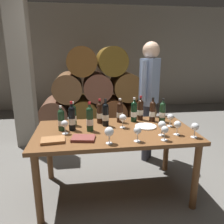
# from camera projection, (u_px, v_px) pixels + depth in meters

# --- Properties ---
(ground_plane) EXTENTS (14.00, 14.00, 0.00)m
(ground_plane) POSITION_uv_depth(u_px,v_px,m) (114.00, 191.00, 2.57)
(ground_plane) COLOR #66635E
(cellar_back_wall) EXTENTS (10.00, 0.24, 2.80)m
(cellar_back_wall) POSITION_uv_depth(u_px,v_px,m) (93.00, 58.00, 6.20)
(cellar_back_wall) COLOR gray
(cellar_back_wall) RESTS_ON ground_plane
(barrel_stack) EXTENTS (2.49, 0.90, 1.69)m
(barrel_stack) POSITION_uv_depth(u_px,v_px,m) (97.00, 92.00, 4.86)
(barrel_stack) COLOR brown
(barrel_stack) RESTS_ON ground_plane
(stone_pillar) EXTENTS (0.32, 0.32, 2.60)m
(stone_pillar) POSITION_uv_depth(u_px,v_px,m) (22.00, 70.00, 3.58)
(stone_pillar) COLOR gray
(stone_pillar) RESTS_ON ground_plane
(dining_table) EXTENTS (1.70, 0.90, 0.76)m
(dining_table) POSITION_uv_depth(u_px,v_px,m) (115.00, 138.00, 2.39)
(dining_table) COLOR brown
(dining_table) RESTS_ON ground_plane
(wine_bottle_0) EXTENTS (0.07, 0.07, 0.29)m
(wine_bottle_0) POSITION_uv_depth(u_px,v_px,m) (100.00, 113.00, 2.58)
(wine_bottle_0) COLOR black
(wine_bottle_0) RESTS_ON dining_table
(wine_bottle_1) EXTENTS (0.07, 0.07, 0.29)m
(wine_bottle_1) POSITION_uv_depth(u_px,v_px,m) (120.00, 112.00, 2.61)
(wine_bottle_1) COLOR black
(wine_bottle_1) RESTS_ON dining_table
(wine_bottle_2) EXTENTS (0.07, 0.07, 0.32)m
(wine_bottle_2) POSITION_uv_depth(u_px,v_px,m) (106.00, 114.00, 2.48)
(wine_bottle_2) COLOR black
(wine_bottle_2) RESTS_ON dining_table
(wine_bottle_3) EXTENTS (0.07, 0.07, 0.32)m
(wine_bottle_3) POSITION_uv_depth(u_px,v_px,m) (72.00, 118.00, 2.33)
(wine_bottle_3) COLOR black
(wine_bottle_3) RESTS_ON dining_table
(wine_bottle_4) EXTENTS (0.07, 0.07, 0.27)m
(wine_bottle_4) POSITION_uv_depth(u_px,v_px,m) (61.00, 120.00, 2.33)
(wine_bottle_4) COLOR #19381E
(wine_bottle_4) RESTS_ON dining_table
(wine_bottle_5) EXTENTS (0.07, 0.07, 0.29)m
(wine_bottle_5) POSITION_uv_depth(u_px,v_px,m) (162.00, 112.00, 2.62)
(wine_bottle_5) COLOR #19381E
(wine_bottle_5) RESTS_ON dining_table
(wine_bottle_6) EXTENTS (0.07, 0.07, 0.28)m
(wine_bottle_6) POSITION_uv_depth(u_px,v_px,m) (73.00, 115.00, 2.50)
(wine_bottle_6) COLOR black
(wine_bottle_6) RESTS_ON dining_table
(wine_bottle_7) EXTENTS (0.07, 0.07, 0.30)m
(wine_bottle_7) POSITION_uv_depth(u_px,v_px,m) (152.00, 111.00, 2.64)
(wine_bottle_7) COLOR black
(wine_bottle_7) RESTS_ON dining_table
(wine_bottle_8) EXTENTS (0.07, 0.07, 0.32)m
(wine_bottle_8) POSITION_uv_depth(u_px,v_px,m) (90.00, 119.00, 2.31)
(wine_bottle_8) COLOR #19381E
(wine_bottle_8) RESTS_ON dining_table
(wine_bottle_9) EXTENTS (0.07, 0.07, 0.30)m
(wine_bottle_9) POSITION_uv_depth(u_px,v_px,m) (134.00, 111.00, 2.63)
(wine_bottle_9) COLOR black
(wine_bottle_9) RESTS_ON dining_table
(wine_bottle_10) EXTENTS (0.07, 0.07, 0.30)m
(wine_bottle_10) POSITION_uv_depth(u_px,v_px,m) (140.00, 110.00, 2.70)
(wine_bottle_10) COLOR black
(wine_bottle_10) RESTS_ON dining_table
(wine_glass_0) EXTENTS (0.07, 0.07, 0.15)m
(wine_glass_0) POSITION_uv_depth(u_px,v_px,m) (170.00, 118.00, 2.46)
(wine_glass_0) COLOR white
(wine_glass_0) RESTS_ON dining_table
(wine_glass_1) EXTENTS (0.08, 0.08, 0.15)m
(wine_glass_1) POSITION_uv_depth(u_px,v_px,m) (162.00, 125.00, 2.19)
(wine_glass_1) COLOR white
(wine_glass_1) RESTS_ON dining_table
(wine_glass_2) EXTENTS (0.08, 0.08, 0.15)m
(wine_glass_2) POSITION_uv_depth(u_px,v_px,m) (195.00, 127.00, 2.14)
(wine_glass_2) COLOR white
(wine_glass_2) RESTS_ON dining_table
(wine_glass_3) EXTENTS (0.08, 0.08, 0.16)m
(wine_glass_3) POSITION_uv_depth(u_px,v_px,m) (123.00, 118.00, 2.42)
(wine_glass_3) COLOR white
(wine_glass_3) RESTS_ON dining_table
(wine_glass_4) EXTENTS (0.07, 0.07, 0.15)m
(wine_glass_4) POSITION_uv_depth(u_px,v_px,m) (177.00, 125.00, 2.21)
(wine_glass_4) COLOR white
(wine_glass_4) RESTS_ON dining_table
(wine_glass_5) EXTENTS (0.09, 0.09, 0.16)m
(wine_glass_5) POSITION_uv_depth(u_px,v_px,m) (109.00, 132.00, 1.99)
(wine_glass_5) COLOR white
(wine_glass_5) RESTS_ON dining_table
(wine_glass_6) EXTENTS (0.07, 0.07, 0.14)m
(wine_glass_6) POSITION_uv_depth(u_px,v_px,m) (65.00, 124.00, 2.23)
(wine_glass_6) COLOR white
(wine_glass_6) RESTS_ON dining_table
(wine_glass_7) EXTENTS (0.07, 0.07, 0.14)m
(wine_glass_7) POSITION_uv_depth(u_px,v_px,m) (165.00, 130.00, 2.07)
(wine_glass_7) COLOR white
(wine_glass_7) RESTS_ON dining_table
(wine_glass_8) EXTENTS (0.07, 0.07, 0.15)m
(wine_glass_8) POSITION_uv_depth(u_px,v_px,m) (138.00, 131.00, 2.04)
(wine_glass_8) COLOR white
(wine_glass_8) RESTS_ON dining_table
(tasting_notebook) EXTENTS (0.24, 0.20, 0.03)m
(tasting_notebook) POSITION_uv_depth(u_px,v_px,m) (83.00, 138.00, 2.11)
(tasting_notebook) COLOR brown
(tasting_notebook) RESTS_ON dining_table
(leather_ledger) EXTENTS (0.23, 0.18, 0.03)m
(leather_ledger) POSITION_uv_depth(u_px,v_px,m) (53.00, 140.00, 2.06)
(leather_ledger) COLOR #936038
(leather_ledger) RESTS_ON dining_table
(serving_plate) EXTENTS (0.24, 0.24, 0.01)m
(serving_plate) POSITION_uv_depth(u_px,v_px,m) (146.00, 126.00, 2.46)
(serving_plate) COLOR white
(serving_plate) RESTS_ON dining_table
(sommelier_presenting) EXTENTS (0.34, 0.40, 1.72)m
(sommelier_presenting) POSITION_uv_depth(u_px,v_px,m) (149.00, 91.00, 3.09)
(sommelier_presenting) COLOR #383842
(sommelier_presenting) RESTS_ON ground_plane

